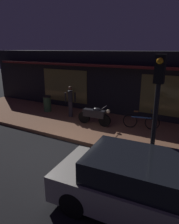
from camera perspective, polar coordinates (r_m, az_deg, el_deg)
ground_plane at (r=7.79m, az=-8.47°, el=-11.41°), size 60.00×60.00×0.00m
sidewalk_slab at (r=10.07m, az=1.75°, el=-3.88°), size 18.00×4.00×0.15m
storefront_building at (r=12.65m, az=8.83°, el=8.45°), size 18.00×3.30×3.60m
motorcycle at (r=9.83m, az=1.48°, el=-0.87°), size 1.70×0.55×0.97m
bicycle_parked at (r=9.71m, az=14.25°, el=-2.53°), size 1.63×0.50×0.91m
person_photographer at (r=11.04m, az=-5.40°, el=3.16°), size 0.57×0.44×1.67m
trash_bin at (r=12.26m, az=-11.77°, el=2.35°), size 0.48×0.48×0.93m
traffic_light_pole at (r=5.45m, az=18.40°, el=3.25°), size 0.24×0.33×3.60m
parked_car_near at (r=5.12m, az=13.56°, el=-19.35°), size 4.20×2.01×1.42m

